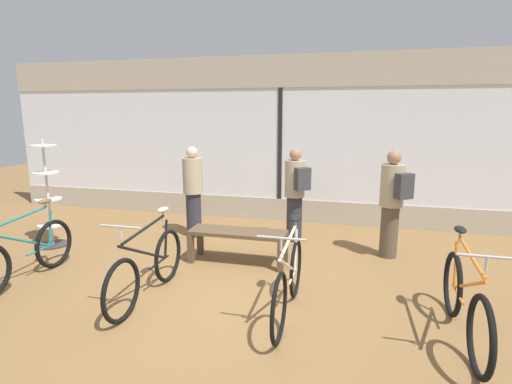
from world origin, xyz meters
TOP-DOWN VIEW (x-y plane):
  - ground_plane at (0.00, 0.00)m, footprint 24.00×24.00m
  - shop_back_wall at (0.00, 3.41)m, footprint 12.00×0.08m
  - bicycle_far_left at (-2.58, -0.32)m, footprint 0.46×1.74m
  - bicycle_left at (-0.82, -0.33)m, footprint 0.46×1.73m
  - bicycle_right at (0.84, -0.33)m, footprint 0.46×1.69m
  - bicycle_far_right at (2.53, -0.38)m, footprint 0.46×1.74m
  - accessory_rack at (-3.30, 0.96)m, footprint 0.48×0.48m
  - display_bench at (-0.13, 1.00)m, footprint 1.40×0.44m
  - customer_near_rack at (0.50, 2.21)m, footprint 0.53×0.56m
  - customer_by_window at (2.00, 1.79)m, footprint 0.52×0.56m
  - customer_mid_floor at (-1.25, 2.03)m, footprint 0.48×0.48m

SIDE VIEW (x-z plane):
  - ground_plane at x=0.00m, z-range 0.00..0.00m
  - bicycle_far_left at x=-2.58m, z-range -0.14..0.88m
  - bicycle_left at x=-0.82m, z-range -0.13..0.89m
  - bicycle_far_right at x=2.53m, z-range -0.13..0.90m
  - bicycle_right at x=0.84m, z-range -0.12..0.90m
  - display_bench at x=-0.13m, z-range 0.15..0.63m
  - accessory_rack at x=-3.30m, z-range -0.16..1.58m
  - customer_mid_floor at x=-1.25m, z-range 0.03..1.61m
  - customer_near_rack at x=0.50m, z-range 0.06..1.62m
  - customer_by_window at x=2.00m, z-range 0.06..1.67m
  - shop_back_wall at x=0.00m, z-range 0.04..3.24m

